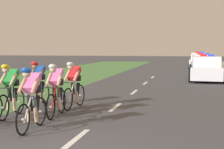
{
  "coord_description": "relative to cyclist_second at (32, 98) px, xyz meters",
  "views": [
    {
      "loc": [
        2.35,
        -5.08,
        1.96
      ],
      "look_at": [
        -0.09,
        5.7,
        1.1
      ],
      "focal_mm": 54.11,
      "sensor_mm": 36.0,
      "label": 1
    }
  ],
  "objects": [
    {
      "name": "police_car_third",
      "position": [
        4.75,
        26.8,
        -0.11
      ],
      "size": [
        2.29,
        4.54,
        1.59
      ],
      "color": "white",
      "rests_on": "ground"
    },
    {
      "name": "police_car_furthest",
      "position": [
        4.76,
        32.74,
        -0.11
      ],
      "size": [
        2.03,
        4.41,
        1.59
      ],
      "color": "white",
      "rests_on": "ground"
    },
    {
      "name": "cyclist_sixth",
      "position": [
        0.0,
        3.04,
        0.0
      ],
      "size": [
        0.44,
        1.72,
        1.56
      ],
      "color": "black",
      "rests_on": "ground"
    },
    {
      "name": "police_car_second",
      "position": [
        4.76,
        20.02,
        -0.11
      ],
      "size": [
        2.1,
        4.45,
        1.59
      ],
      "color": "white",
      "rests_on": "ground"
    },
    {
      "name": "cyclist_second",
      "position": [
        0.0,
        0.0,
        0.0
      ],
      "size": [
        0.42,
        1.72,
        1.56
      ],
      "color": "black",
      "rests_on": "ground"
    },
    {
      "name": "cyclist_third",
      "position": [
        -1.26,
        1.26,
        0.0
      ],
      "size": [
        0.43,
        1.72,
        1.56
      ],
      "color": "black",
      "rests_on": "ground"
    },
    {
      "name": "lane_markings_centre",
      "position": [
        1.28,
        5.55,
        -0.78
      ],
      "size": [
        0.14,
        21.6,
        0.01
      ],
      "color": "white",
      "rests_on": "ground"
    },
    {
      "name": "cyclist_fifth",
      "position": [
        -1.31,
        3.18,
        0.0
      ],
      "size": [
        0.42,
        1.72,
        1.56
      ],
      "color": "black",
      "rests_on": "ground"
    },
    {
      "name": "cyclist_fourth",
      "position": [
        -0.05,
        1.66,
        0.0
      ],
      "size": [
        0.44,
        1.72,
        1.56
      ],
      "color": "black",
      "rests_on": "ground"
    },
    {
      "name": "grass_verge",
      "position": [
        -5.14,
        11.75,
        -0.78
      ],
      "size": [
        7.0,
        60.0,
        0.01
      ],
      "primitive_type": "cube",
      "color": "#4C7F42",
      "rests_on": "ground"
    },
    {
      "name": "police_car_nearest",
      "position": [
        4.75,
        13.86,
        -0.11
      ],
      "size": [
        2.21,
        4.5,
        1.59
      ],
      "color": "silver",
      "rests_on": "ground"
    }
  ]
}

